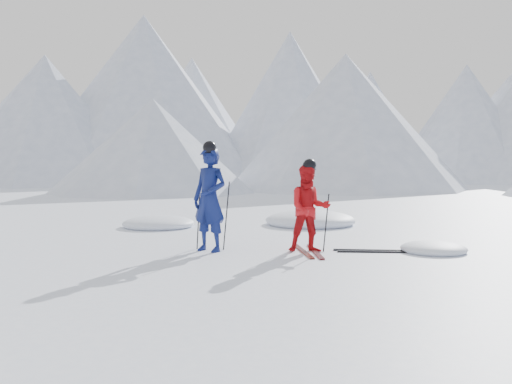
% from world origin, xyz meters
% --- Properties ---
extents(ground, '(160.00, 160.00, 0.00)m').
position_xyz_m(ground, '(0.00, 0.00, 0.00)').
color(ground, white).
rests_on(ground, ground).
extents(mountain_range, '(106.15, 62.94, 15.53)m').
position_xyz_m(mountain_range, '(5.71, 35.31, 6.72)').
color(mountain_range, '#B2BCD1').
rests_on(mountain_range, ground).
extents(skier_blue, '(0.85, 0.67, 2.03)m').
position_xyz_m(skier_blue, '(-2.56, -0.71, 1.01)').
color(skier_blue, '#0E1854').
rests_on(skier_blue, ground).
extents(skier_red, '(1.00, 0.90, 1.68)m').
position_xyz_m(skier_red, '(-0.71, -0.22, 0.84)').
color(skier_red, red).
rests_on(skier_red, ground).
extents(pole_blue_left, '(0.13, 0.09, 1.35)m').
position_xyz_m(pole_blue_left, '(-2.86, -0.56, 0.68)').
color(pole_blue_left, black).
rests_on(pole_blue_left, ground).
extents(pole_blue_right, '(0.13, 0.08, 1.35)m').
position_xyz_m(pole_blue_right, '(-2.31, -0.46, 0.68)').
color(pole_blue_right, black).
rests_on(pole_blue_right, ground).
extents(pole_red_left, '(0.11, 0.09, 1.12)m').
position_xyz_m(pole_red_left, '(-1.01, 0.03, 0.56)').
color(pole_red_left, black).
rests_on(pole_red_left, ground).
extents(pole_red_right, '(0.11, 0.08, 1.12)m').
position_xyz_m(pole_red_right, '(-0.41, -0.07, 0.56)').
color(pole_red_right, black).
rests_on(pole_red_right, ground).
extents(ski_worn_left, '(0.78, 1.59, 0.03)m').
position_xyz_m(ski_worn_left, '(-0.83, -0.22, 0.01)').
color(ski_worn_left, black).
rests_on(ski_worn_left, ground).
extents(ski_worn_right, '(0.68, 1.63, 0.03)m').
position_xyz_m(ski_worn_right, '(-0.59, -0.22, 0.01)').
color(ski_worn_right, black).
rests_on(ski_worn_right, ground).
extents(ski_loose_a, '(1.68, 0.44, 0.03)m').
position_xyz_m(ski_loose_a, '(0.54, 0.29, 0.01)').
color(ski_loose_a, black).
rests_on(ski_loose_a, ground).
extents(ski_loose_b, '(1.67, 0.50, 0.03)m').
position_xyz_m(ski_loose_b, '(0.64, 0.14, 0.01)').
color(ski_loose_b, black).
rests_on(ski_loose_b, ground).
extents(snow_lumps, '(10.81, 7.52, 0.55)m').
position_xyz_m(snow_lumps, '(-1.95, 3.12, 0.00)').
color(snow_lumps, white).
rests_on(snow_lumps, ground).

